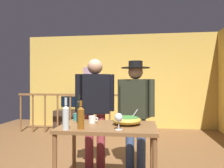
# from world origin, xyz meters

# --- Properties ---
(ground_plane) EXTENTS (7.48, 7.48, 0.00)m
(ground_plane) POSITION_xyz_m (0.00, 0.00, 0.00)
(ground_plane) COLOR brown
(back_wall) EXTENTS (5.54, 0.10, 2.70)m
(back_wall) POSITION_xyz_m (0.00, 2.88, 1.35)
(back_wall) COLOR gold
(back_wall) RESTS_ON ground_plane
(framed_picture) EXTENTS (0.49, 0.03, 0.47)m
(framed_picture) POSITION_xyz_m (-0.82, 2.82, 1.53)
(framed_picture) COLOR #A6819A
(stair_railing) EXTENTS (2.81, 0.10, 1.07)m
(stair_railing) POSITION_xyz_m (-0.77, 1.87, 0.63)
(stair_railing) COLOR brown
(stair_railing) RESTS_ON ground_plane
(tv_console) EXTENTS (0.90, 0.40, 0.51)m
(tv_console) POSITION_xyz_m (-1.38, 2.53, 0.25)
(tv_console) COLOR #38281E
(tv_console) RESTS_ON ground_plane
(flat_screen_tv) EXTENTS (0.51, 0.12, 0.40)m
(flat_screen_tv) POSITION_xyz_m (-1.38, 2.50, 0.75)
(flat_screen_tv) COLOR black
(flat_screen_tv) RESTS_ON tv_console
(serving_table) EXTENTS (1.14, 0.76, 0.79)m
(serving_table) POSITION_xyz_m (0.27, -0.99, 0.70)
(serving_table) COLOR brown
(serving_table) RESTS_ON ground_plane
(salad_bowl) EXTENTS (0.35, 0.35, 0.19)m
(salad_bowl) POSITION_xyz_m (0.49, -0.93, 0.85)
(salad_bowl) COLOR gold
(salad_bowl) RESTS_ON serving_table
(wine_glass) EXTENTS (0.09, 0.09, 0.18)m
(wine_glass) POSITION_xyz_m (0.42, -1.23, 0.92)
(wine_glass) COLOR silver
(wine_glass) RESTS_ON serving_table
(wine_bottle_dark) EXTENTS (0.07, 0.07, 0.36)m
(wine_bottle_dark) POSITION_xyz_m (-0.14, -0.85, 0.94)
(wine_bottle_dark) COLOR black
(wine_bottle_dark) RESTS_ON serving_table
(wine_bottle_clear) EXTENTS (0.07, 0.07, 0.35)m
(wine_bottle_clear) POSITION_xyz_m (-0.15, -1.30, 0.93)
(wine_bottle_clear) COLOR silver
(wine_bottle_clear) RESTS_ON serving_table
(wine_bottle_amber) EXTENTS (0.08, 0.08, 0.31)m
(wine_bottle_amber) POSITION_xyz_m (-0.00, -1.24, 0.92)
(wine_bottle_amber) COLOR brown
(wine_bottle_amber) RESTS_ON serving_table
(mug_teal) EXTENTS (0.13, 0.09, 0.10)m
(mug_teal) POSITION_xyz_m (-0.21, -0.72, 0.84)
(mug_teal) COLOR teal
(mug_teal) RESTS_ON serving_table
(mug_white) EXTENTS (0.12, 0.09, 0.09)m
(mug_white) POSITION_xyz_m (0.05, -0.88, 0.83)
(mug_white) COLOR white
(mug_white) RESTS_ON serving_table
(person_standing_left) EXTENTS (0.56, 0.35, 1.66)m
(person_standing_left) POSITION_xyz_m (-0.04, -0.33, 0.99)
(person_standing_left) COLOR #9E3842
(person_standing_left) RESTS_ON ground_plane
(person_standing_right) EXTENTS (0.55, 0.42, 1.62)m
(person_standing_right) POSITION_xyz_m (0.57, -0.33, 0.96)
(person_standing_right) COLOR #3D5684
(person_standing_right) RESTS_ON ground_plane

